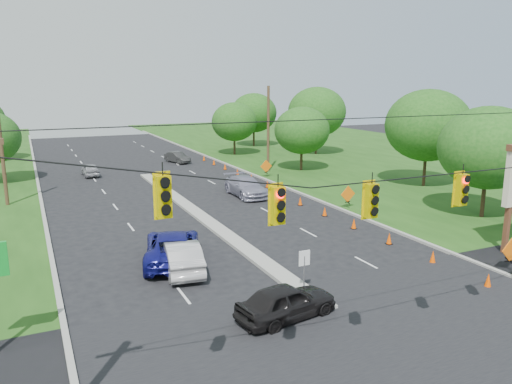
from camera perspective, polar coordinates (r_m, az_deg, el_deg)
name	(u,v)px	position (r m, az deg, el deg)	size (l,w,h in m)	color
ground	(391,359)	(18.77, 15.20, -17.93)	(160.00, 160.00, 0.00)	black
grass_right	(503,183)	(52.80, 26.41, 0.93)	(40.00, 160.00, 0.06)	#1E4714
cross_street	(391,359)	(18.77, 15.20, -17.93)	(160.00, 14.00, 0.02)	black
curb_left	(41,202)	(43.20, -23.33, -1.10)	(0.25, 110.00, 0.16)	gray
curb_right	(269,182)	(47.99, 1.45, 1.20)	(0.25, 110.00, 0.16)	gray
median	(198,215)	(36.12, -6.62, -2.65)	(1.00, 34.00, 0.18)	gray
median_sign	(304,263)	(22.56, 5.54, -8.09)	(0.55, 0.06, 2.05)	gray
signal_span	(421,229)	(16.11, 18.34, -4.00)	(25.60, 0.32, 9.00)	#422D1C
utility_pole_far_left	(1,148)	(42.48, -27.09, 4.52)	(0.28, 0.28, 9.00)	#422D1C
utility_pole_far_right	(268,129)	(52.84, 1.41, 7.17)	(0.28, 0.28, 9.00)	#422D1C
cone_0	(488,280)	(25.89, 25.00, -9.14)	(0.32, 0.32, 0.70)	#FF4D00
cone_1	(433,257)	(28.08, 19.56, -7.01)	(0.32, 0.32, 0.70)	#FF4D00
cone_2	(389,238)	(30.52, 14.98, -5.16)	(0.32, 0.32, 0.70)	#FF4D00
cone_3	(354,224)	(33.15, 11.12, -3.56)	(0.32, 0.32, 0.70)	#FF4D00
cone_4	(325,211)	(35.93, 7.86, -2.19)	(0.32, 0.32, 0.70)	#FF4D00
cone_5	(300,201)	(38.82, 5.08, -1.02)	(0.32, 0.32, 0.70)	#FF4D00
cone_6	(279,192)	(41.81, 2.69, -0.01)	(0.32, 0.32, 0.70)	#FF4D00
cone_7	(267,184)	(45.13, 1.31, 0.93)	(0.32, 0.32, 0.70)	#FF4D00
cone_8	(251,177)	(48.23, -0.52, 1.68)	(0.32, 0.32, 0.70)	#FF4D00
cone_9	(237,172)	(51.39, -2.13, 2.34)	(0.32, 0.32, 0.70)	#FF4D00
cone_10	(225,167)	(54.59, -3.56, 2.92)	(0.32, 0.32, 0.70)	#FF4D00
cone_11	(214,162)	(57.82, -4.83, 3.44)	(0.32, 0.32, 0.70)	#FF4D00
cone_12	(204,158)	(61.08, -5.96, 3.90)	(0.32, 0.32, 0.70)	#FF4D00
work_sign_0	(511,251)	(28.22, 27.12, -6.00)	(1.27, 0.58, 1.37)	black
work_sign_1	(348,195)	(38.02, 10.46, -0.32)	(1.27, 0.58, 1.37)	black
work_sign_2	(266,167)	(49.86, 1.16, 2.90)	(1.27, 0.58, 1.37)	black
tree_7	(488,148)	(37.86, 25.02, 4.61)	(6.72, 6.72, 7.84)	black
tree_8	(428,125)	(47.52, 19.04, 7.21)	(7.56, 7.56, 8.82)	black
tree_9	(302,130)	(53.62, 5.27, 7.02)	(5.88, 5.88, 6.86)	black
tree_10	(317,112)	(66.19, 6.97, 9.08)	(7.56, 7.56, 8.82)	black
tree_11	(254,113)	(74.03, -0.25, 9.04)	(6.72, 6.72, 7.84)	black
tree_12	(234,122)	(65.27, -2.50, 8.02)	(5.88, 5.88, 6.86)	black
black_sedan	(286,302)	(20.54, 3.48, -12.39)	(1.73, 4.31, 1.47)	black
white_sedan	(181,256)	(25.60, -8.52, -7.24)	(1.68, 4.81, 1.59)	#B6B2B2
blue_pickup	(173,247)	(26.92, -9.52, -6.17)	(2.79, 6.06, 1.68)	navy
silver_car_far	(246,186)	(41.83, -1.20, 0.65)	(2.27, 5.57, 1.62)	gray
silver_car_oncoming	(90,170)	(53.50, -18.42, 2.43)	(1.52, 3.78, 1.29)	#96959B
dark_car_receding	(177,157)	(59.94, -8.98, 3.94)	(1.36, 3.91, 1.29)	#2A2A2A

